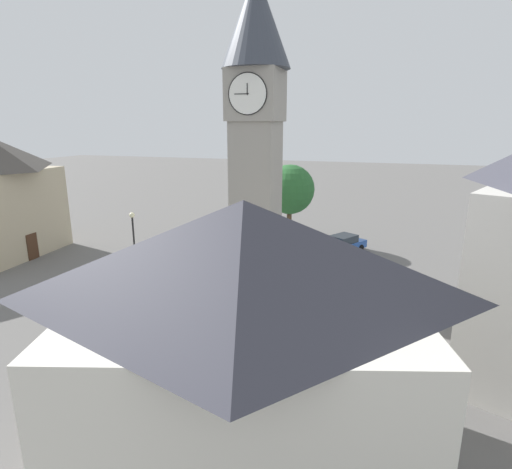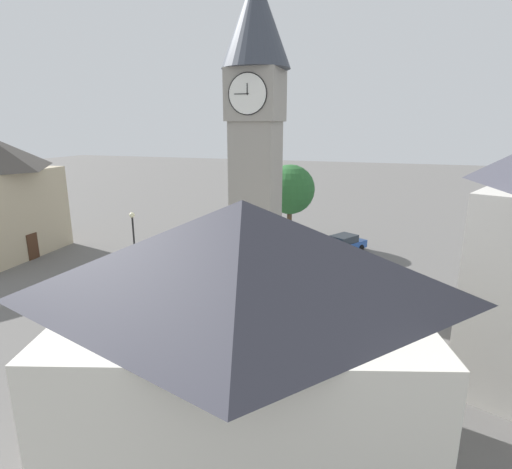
% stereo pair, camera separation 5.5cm
% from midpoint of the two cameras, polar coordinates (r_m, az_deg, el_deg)
% --- Properties ---
extents(ground_plane, '(200.00, 200.00, 0.00)m').
position_cam_midpoint_polar(ground_plane, '(29.36, 0.05, -6.15)').
color(ground_plane, '#605E5B').
extents(clock_tower, '(4.29, 4.29, 19.63)m').
position_cam_midpoint_polar(clock_tower, '(27.45, 0.06, 16.79)').
color(clock_tower, gray).
rests_on(clock_tower, ground).
extents(car_blue_kerb, '(3.57, 4.41, 1.53)m').
position_cam_midpoint_polar(car_blue_kerb, '(35.93, 12.05, -1.26)').
color(car_blue_kerb, '#2D5BB7').
rests_on(car_blue_kerb, ground).
extents(car_silver_kerb, '(4.25, 3.94, 1.53)m').
position_cam_midpoint_polar(car_silver_kerb, '(26.09, -11.53, -7.41)').
color(car_silver_kerb, silver).
rests_on(car_silver_kerb, ground).
extents(car_red_corner, '(3.86, 4.30, 1.53)m').
position_cam_midpoint_polar(car_red_corner, '(29.09, 12.69, -5.12)').
color(car_red_corner, '#2D5BB7').
rests_on(car_red_corner, ground).
extents(pedestrian, '(0.30, 0.55, 1.69)m').
position_cam_midpoint_polar(pedestrian, '(34.37, 7.81, -1.38)').
color(pedestrian, '#706656').
rests_on(pedestrian, ground).
extents(tree, '(4.38, 4.38, 7.17)m').
position_cam_midpoint_polar(tree, '(37.10, 4.72, 6.14)').
color(tree, brown).
rests_on(tree, ground).
extents(building_shop_left, '(12.04, 9.85, 8.50)m').
position_cam_midpoint_polar(building_shop_left, '(12.76, -1.62, -13.94)').
color(building_shop_left, silver).
rests_on(building_shop_left, ground).
extents(lamp_post, '(0.36, 0.36, 4.96)m').
position_cam_midpoint_polar(lamp_post, '(28.78, -16.37, -0.24)').
color(lamp_post, black).
rests_on(lamp_post, ground).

